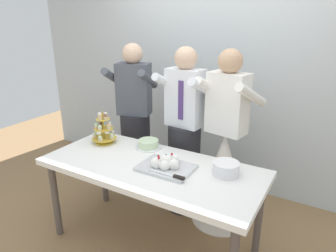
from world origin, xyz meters
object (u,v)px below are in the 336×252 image
at_px(plate_stack, 226,168).
at_px(person_bride, 223,166).
at_px(dessert_table, 151,173).
at_px(cupcake_stand, 104,130).
at_px(main_cake_tray, 166,164).
at_px(round_cake, 148,144).
at_px(person_guest, 135,129).
at_px(person_groom, 184,142).

relative_size(plate_stack, person_bride, 0.13).
bearing_deg(plate_stack, dessert_table, -164.73).
bearing_deg(cupcake_stand, person_bride, 24.32).
bearing_deg(plate_stack, main_cake_tray, -160.16).
distance_m(main_cake_tray, round_cake, 0.45).
bearing_deg(dessert_table, round_cake, 127.13).
bearing_deg(main_cake_tray, person_guest, 139.29).
distance_m(cupcake_stand, plate_stack, 1.21).
bearing_deg(plate_stack, round_cake, 170.97).
xyz_separation_m(person_groom, person_guest, (-0.64, 0.06, 0.00)).
height_order(person_groom, person_bride, same).
relative_size(person_groom, person_bride, 1.00).
bearing_deg(plate_stack, person_bride, 110.86).
bearing_deg(main_cake_tray, person_groom, 104.73).
relative_size(dessert_table, cupcake_stand, 5.90).
bearing_deg(person_guest, cupcake_stand, -87.78).
relative_size(round_cake, person_bride, 0.14).
relative_size(main_cake_tray, person_bride, 0.26).
height_order(plate_stack, person_groom, person_groom).
xyz_separation_m(plate_stack, person_groom, (-0.60, 0.47, -0.08)).
bearing_deg(main_cake_tray, round_cake, 141.56).
height_order(round_cake, person_guest, person_guest).
distance_m(dessert_table, person_bride, 0.75).
xyz_separation_m(cupcake_stand, main_cake_tray, (0.78, -0.17, -0.08)).
relative_size(person_groom, person_guest, 1.00).
distance_m(main_cake_tray, person_guest, 1.06).
bearing_deg(person_groom, plate_stack, -38.54).
bearing_deg(dessert_table, person_bride, 58.71).
bearing_deg(round_cake, cupcake_stand, -165.90).
xyz_separation_m(person_groom, person_bride, (0.41, 0.01, -0.16)).
distance_m(dessert_table, cupcake_stand, 0.69).
xyz_separation_m(round_cake, person_groom, (0.19, 0.35, -0.06)).
height_order(cupcake_stand, main_cake_tray, cupcake_stand).
bearing_deg(cupcake_stand, dessert_table, -15.03).
bearing_deg(plate_stack, cupcake_stand, 179.22).
bearing_deg(person_guest, round_cake, -42.39).
bearing_deg(person_bride, cupcake_stand, -155.68).
height_order(plate_stack, round_cake, plate_stack).
xyz_separation_m(cupcake_stand, person_guest, (-0.02, 0.52, -0.15)).
height_order(dessert_table, person_groom, person_groom).
relative_size(main_cake_tray, plate_stack, 2.08).
xyz_separation_m(cupcake_stand, person_bride, (1.03, 0.46, -0.32)).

